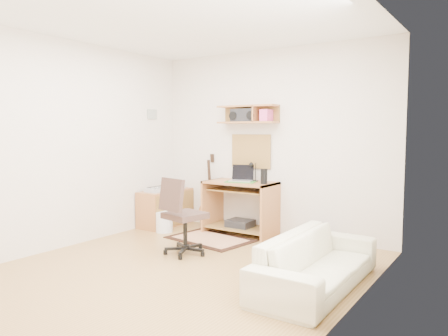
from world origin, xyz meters
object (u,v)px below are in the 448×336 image
Objects in this scene: task_chair at (185,215)px; printer at (313,239)px; sofa at (317,253)px; cabinet at (166,208)px; desk at (240,208)px.

task_chair is 1.69m from printer.
sofa is (1.71, -0.16, -0.13)m from task_chair.
printer is at bearing 3.73° from cabinet.
desk is 1.14m from printer.
cabinet is (-1.26, -0.18, -0.10)m from desk.
cabinet is at bearing -172.07° from desk.
sofa reaches higher than printer.
cabinet is 2.00× the size of printer.
desk is at bearing 101.19° from task_chair.
task_chair is 1.04× the size of cabinet.
printer is at bearing -1.10° from desk.
sofa is at bearing -57.71° from printer.
desk is 1.27m from cabinet.
cabinet is at bearing -167.54° from printer.
cabinet is at bearing 67.65° from sofa.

